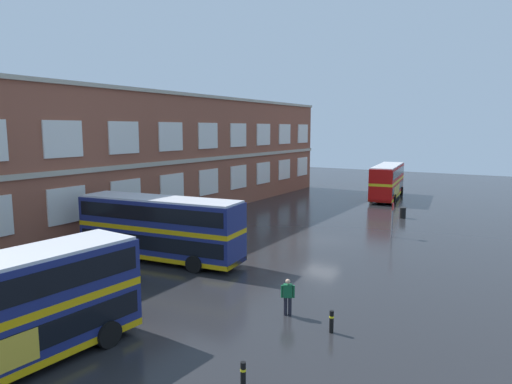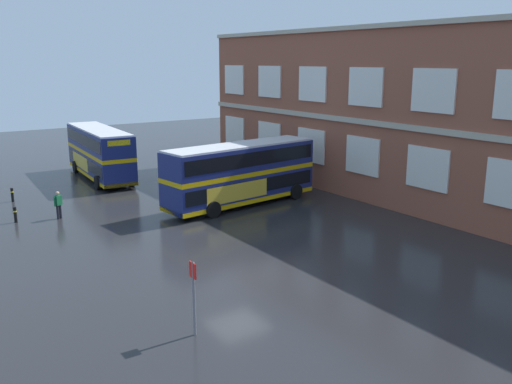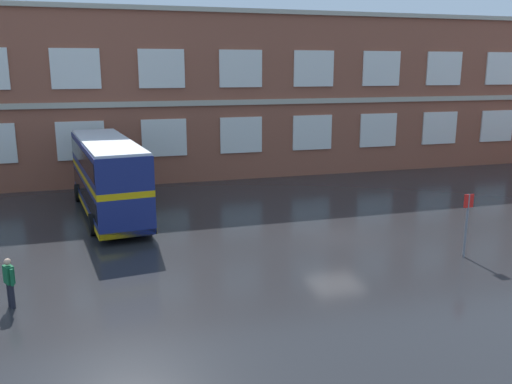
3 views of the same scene
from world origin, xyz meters
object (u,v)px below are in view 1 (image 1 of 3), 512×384
object	(u,v)px
safety_bollard_west	(331,321)
safety_bollard_east	(243,375)
waiting_passenger	(288,295)
bus_stand_flag	(392,216)
station_litter_bin	(403,213)
double_decker_far	(387,181)
double_decker_middle	(160,228)

from	to	relation	value
safety_bollard_west	safety_bollard_east	size ratio (longest dim) A/B	1.00
waiting_passenger	bus_stand_flag	xyz separation A→B (m)	(17.50, -0.08, 0.70)
station_litter_bin	double_decker_far	bearing A→B (deg)	22.16
double_decker_far	station_litter_bin	distance (m)	12.21
double_decker_far	waiting_passenger	world-z (taller)	double_decker_far
bus_stand_flag	waiting_passenger	bearing A→B (deg)	179.74
safety_bollard_west	safety_bollard_east	xyz separation A→B (m)	(-5.38, 0.87, 0.00)
double_decker_middle	bus_stand_flag	size ratio (longest dim) A/B	4.16
waiting_passenger	bus_stand_flag	world-z (taller)	bus_stand_flag
safety_bollard_west	safety_bollard_east	distance (m)	5.45
bus_stand_flag	safety_bollard_east	xyz separation A→B (m)	(-23.51, -1.41, -1.14)
safety_bollard_west	double_decker_middle	bearing A→B (deg)	72.90
bus_stand_flag	station_litter_bin	xyz separation A→B (m)	(8.11, 1.10, -1.12)
double_decker_middle	safety_bollard_east	xyz separation A→B (m)	(-9.46, -12.41, -1.66)
double_decker_middle	double_decker_far	size ratio (longest dim) A/B	1.00
double_decker_far	bus_stand_flag	xyz separation A→B (m)	(-19.32, -5.67, -0.51)
double_decker_middle	waiting_passenger	bearing A→B (deg)	-107.56
waiting_passenger	station_litter_bin	xyz separation A→B (m)	(25.61, 1.02, -0.41)
station_litter_bin	waiting_passenger	bearing A→B (deg)	-177.71
double_decker_middle	waiting_passenger	size ratio (longest dim) A/B	6.61
safety_bollard_west	waiting_passenger	bearing A→B (deg)	75.06
double_decker_middle	bus_stand_flag	bearing A→B (deg)	-38.06
bus_stand_flag	safety_bollard_west	world-z (taller)	bus_stand_flag
double_decker_middle	station_litter_bin	size ratio (longest dim) A/B	10.90
station_litter_bin	safety_bollard_west	distance (m)	26.46
safety_bollard_east	double_decker_far	bearing A→B (deg)	9.38
double_decker_middle	safety_bollard_east	size ratio (longest dim) A/B	11.82
waiting_passenger	double_decker_middle	bearing A→B (deg)	72.44
double_decker_middle	safety_bollard_west	size ratio (longest dim) A/B	11.82
double_decker_far	waiting_passenger	distance (m)	37.26
double_decker_middle	double_decker_far	xyz separation A→B (m)	(33.36, -5.33, 0.00)
waiting_passenger	station_litter_bin	distance (m)	25.64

